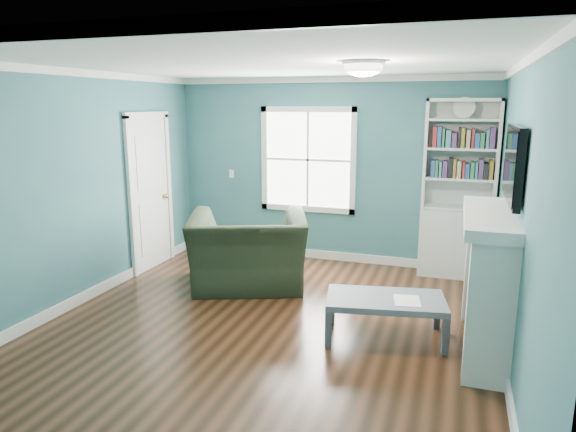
% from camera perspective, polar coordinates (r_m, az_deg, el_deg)
% --- Properties ---
extents(floor, '(5.00, 5.00, 0.00)m').
position_cam_1_polar(floor, '(5.37, -2.40, -12.20)').
color(floor, black).
rests_on(floor, ground).
extents(room_walls, '(5.00, 5.00, 5.00)m').
position_cam_1_polar(room_walls, '(4.93, -2.57, 4.79)').
color(room_walls, '#336270').
rests_on(room_walls, ground).
extents(trim, '(4.50, 5.00, 2.60)m').
position_cam_1_polar(trim, '(4.98, -2.53, 0.85)').
color(trim, white).
rests_on(trim, ground).
extents(window, '(1.40, 0.06, 1.50)m').
position_cam_1_polar(window, '(7.38, 2.23, 6.25)').
color(window, white).
rests_on(window, room_walls).
extents(bookshelf, '(0.90, 0.35, 2.31)m').
position_cam_1_polar(bookshelf, '(6.98, 18.28, 0.92)').
color(bookshelf, silver).
rests_on(bookshelf, ground).
extents(fireplace, '(0.44, 1.58, 1.30)m').
position_cam_1_polar(fireplace, '(5.03, 21.34, -7.00)').
color(fireplace, black).
rests_on(fireplace, ground).
extents(tv, '(0.06, 1.10, 0.65)m').
position_cam_1_polar(tv, '(4.80, 23.79, 5.30)').
color(tv, black).
rests_on(tv, fireplace).
extents(door, '(0.12, 0.98, 2.17)m').
position_cam_1_polar(door, '(7.26, -15.04, 2.73)').
color(door, silver).
rests_on(door, ground).
extents(ceiling_fixture, '(0.38, 0.38, 0.15)m').
position_cam_1_polar(ceiling_fixture, '(4.75, 8.38, 16.09)').
color(ceiling_fixture, white).
rests_on(ceiling_fixture, room_walls).
extents(light_switch, '(0.08, 0.01, 0.12)m').
position_cam_1_polar(light_switch, '(7.83, -6.27, 4.69)').
color(light_switch, white).
rests_on(light_switch, room_walls).
extents(recliner, '(1.63, 1.35, 1.22)m').
position_cam_1_polar(recliner, '(6.33, -4.46, -2.52)').
color(recliner, black).
rests_on(recliner, ground).
extents(coffee_table, '(1.22, 0.81, 0.41)m').
position_cam_1_polar(coffee_table, '(5.10, 10.79, -9.44)').
color(coffee_table, '#474E55').
rests_on(coffee_table, ground).
extents(paper_sheet, '(0.29, 0.34, 0.00)m').
position_cam_1_polar(paper_sheet, '(5.04, 13.09, -9.14)').
color(paper_sheet, white).
rests_on(paper_sheet, coffee_table).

